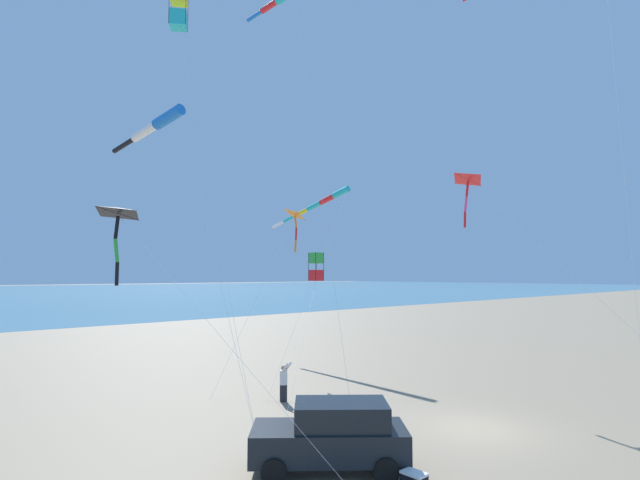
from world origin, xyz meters
name	(u,v)px	position (x,y,z in m)	size (l,w,h in m)	color
ground_plane	(476,428)	(0.00, 0.00, 0.00)	(600.00, 600.00, 0.00)	gray
parked_car	(332,435)	(-0.73, -6.31, 0.95)	(4.22, 4.46, 1.85)	black
cooler_box	(414,480)	(1.54, -5.62, 0.21)	(0.62, 0.42, 0.42)	black
person_adult_flyer	(284,380)	(-7.41, -2.84, 0.92)	(0.59, 0.52, 1.69)	#232328
kite_box_green_low_center	(316,267)	(-7.72, -0.70, 5.79)	(6.61, 7.46, 6.46)	green
kite_delta_rainbow_low_near	(469,180)	(-3.52, 5.84, 10.18)	(11.97, 2.64, 10.60)	red
kite_box_purple_drifting	(179,8)	(-11.04, -6.26, 17.72)	(8.66, 1.51, 18.70)	yellow
kite_windsock_red_high_left	(156,125)	(-10.27, -7.54, 11.73)	(12.44, 1.26, 12.29)	blue
kite_windsock_teal_far_right	(277,2)	(-11.68, -0.12, 20.70)	(13.74, 5.54, 21.00)	#1EB7C6
kite_delta_checkered_midright	(296,215)	(-13.26, 2.57, 9.05)	(4.38, 8.42, 9.48)	orange
kite_windsock_long_streamer_right	(318,204)	(-15.67, 6.59, 10.36)	(12.72, 10.38, 11.30)	#1EB7C6
kite_delta_striped_overhead	(119,214)	(-7.38, -9.98, 7.47)	(9.81, 3.47, 7.81)	black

